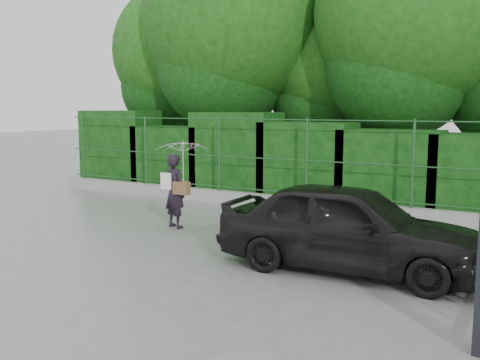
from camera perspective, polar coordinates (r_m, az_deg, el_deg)
The scene contains 7 objects.
ground at distance 8.52m, azimuth -7.58°, elevation -8.13°, with size 80.00×80.00×0.00m, color gray.
kerb at distance 12.27m, azimuth 5.33°, elevation -2.49°, with size 14.00×0.25×0.30m, color #9E9E99.
fence at distance 12.03m, azimuth 6.35°, elevation 2.34°, with size 14.13×0.06×1.80m.
hedge at distance 13.09m, azimuth 6.83°, elevation 1.92°, with size 14.20×1.20×2.23m.
trees at distance 14.91m, azimuth 15.17°, elevation 16.33°, with size 17.10×6.15×8.08m.
woman at distance 10.31m, azimuth -6.34°, elevation 1.05°, with size 1.00×1.02×1.71m.
car at distance 7.79m, azimuth 11.50°, elevation -4.89°, with size 1.51×3.74×1.27m, color black.
Camera 1 is at (5.03, -6.48, 2.32)m, focal length 40.00 mm.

